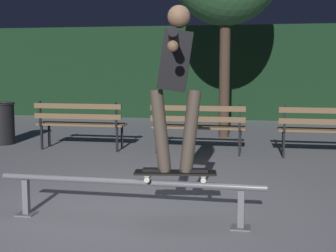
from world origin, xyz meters
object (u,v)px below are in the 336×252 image
object	(u,v)px
skateboard	(175,173)
park_bench_left_center	(198,123)
skateboarder	(176,75)
grind_rail	(129,188)
park_bench_leftmost	(80,120)
park_bench_right_center	(329,126)
trash_can	(2,123)

from	to	relation	value
skateboard	park_bench_left_center	bearing A→B (deg)	94.53
skateboard	park_bench_left_center	xyz separation A→B (m)	(-0.30, 3.75, 0.04)
skateboarder	skateboard	bearing A→B (deg)	-171.42
grind_rail	skateboard	xyz separation A→B (m)	(0.46, -0.00, 0.17)
park_bench_leftmost	park_bench_left_center	distance (m)	2.13
skateboard	park_bench_right_center	bearing A→B (deg)	64.01
park_bench_leftmost	park_bench_right_center	xyz separation A→B (m)	(4.26, 0.00, 0.00)
grind_rail	skateboarder	distance (m)	1.20
grind_rail	skateboard	world-z (taller)	skateboard
skateboard	skateboarder	size ratio (longest dim) A/B	0.51
park_bench_right_center	skateboarder	bearing A→B (deg)	-115.96
park_bench_left_center	trash_can	world-z (taller)	park_bench_left_center
park_bench_right_center	park_bench_left_center	bearing A→B (deg)	180.00
skateboarder	trash_can	bearing A→B (deg)	135.46
park_bench_left_center	trash_can	distance (m)	3.87
skateboarder	park_bench_right_center	distance (m)	4.27
grind_rail	skateboarder	size ratio (longest dim) A/B	1.70
park_bench_left_center	skateboard	bearing A→B (deg)	-85.47
skateboard	skateboarder	distance (m)	0.94
skateboarder	park_bench_leftmost	distance (m)	4.56
grind_rail	skateboard	distance (m)	0.49
skateboarder	park_bench_leftmost	size ratio (longest dim) A/B	0.97
park_bench_leftmost	park_bench_right_center	size ratio (longest dim) A/B	1.00
skateboarder	park_bench_left_center	distance (m)	3.87
park_bench_leftmost	trash_can	size ratio (longest dim) A/B	2.01
skateboarder	trash_can	distance (m)	5.92
grind_rail	park_bench_leftmost	bearing A→B (deg)	117.60
skateboard	park_bench_right_center	xyz separation A→B (m)	(1.83, 3.75, 0.04)
park_bench_leftmost	park_bench_left_center	world-z (taller)	same
park_bench_left_center	trash_can	xyz separation A→B (m)	(-3.86, 0.34, -0.12)
park_bench_right_center	grind_rail	bearing A→B (deg)	-121.42
park_bench_leftmost	grind_rail	bearing A→B (deg)	-62.40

